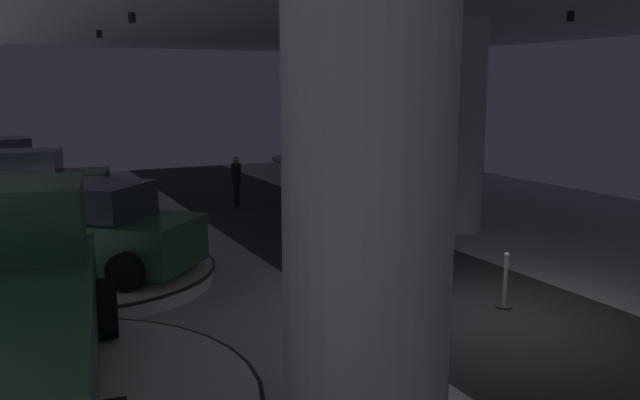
# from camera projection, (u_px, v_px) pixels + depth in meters

# --- Properties ---
(ground) EXTENTS (24.00, 44.00, 0.06)m
(ground) POSITION_uv_depth(u_px,v_px,m) (495.00, 319.00, 10.68)
(ground) COLOR #B2B2B7
(column_right) EXTENTS (1.12, 1.12, 5.50)m
(column_right) POSITION_uv_depth(u_px,v_px,m) (464.00, 128.00, 16.66)
(column_right) COLOR silver
(column_right) RESTS_ON ground
(column_left) EXTENTS (1.56, 1.56, 5.50)m
(column_left) POSITION_uv_depth(u_px,v_px,m) (368.00, 208.00, 5.74)
(column_left) COLOR silver
(column_left) RESTS_ON ground
(display_platform_deep_left) EXTENTS (4.81, 4.81, 0.25)m
(display_platform_deep_left) POSITION_uv_depth(u_px,v_px,m) (7.00, 186.00, 23.59)
(display_platform_deep_left) COLOR #B7B7BC
(display_platform_deep_left) RESTS_ON ground
(display_car_deep_left) EXTENTS (2.71, 4.42, 1.71)m
(display_car_deep_left) POSITION_uv_depth(u_px,v_px,m) (5.00, 163.00, 23.41)
(display_car_deep_left) COLOR silver
(display_car_deep_left) RESTS_ON display_platform_deep_left
(display_platform_mid_left) EXTENTS (4.81, 4.81, 0.31)m
(display_platform_mid_left) POSITION_uv_depth(u_px,v_px,m) (91.00, 276.00, 12.41)
(display_platform_mid_left) COLOR silver
(display_platform_mid_left) RESTS_ON ground
(display_car_mid_left) EXTENTS (4.32, 4.16, 1.71)m
(display_car_mid_left) POSITION_uv_depth(u_px,v_px,m) (90.00, 231.00, 12.25)
(display_car_mid_left) COLOR #2D5638
(display_car_mid_left) RESTS_ON display_platform_mid_left
(display_platform_deep_right) EXTENTS (5.80, 5.80, 0.38)m
(display_platform_deep_right) POSITION_uv_depth(u_px,v_px,m) (331.00, 161.00, 30.90)
(display_platform_deep_right) COLOR #B7B7BC
(display_platform_deep_right) RESTS_ON ground
(display_car_deep_right) EXTENTS (3.72, 4.53, 1.71)m
(display_car_deep_right) POSITION_uv_depth(u_px,v_px,m) (331.00, 142.00, 30.70)
(display_car_deep_right) COLOR red
(display_car_deep_right) RESTS_ON display_platform_deep_right
(display_platform_far_left) EXTENTS (5.55, 5.55, 0.30)m
(display_platform_far_left) POSITION_uv_depth(u_px,v_px,m) (34.00, 213.00, 18.57)
(display_platform_far_left) COLOR silver
(display_platform_far_left) RESTS_ON ground
(display_car_far_left) EXTENTS (4.50, 2.96, 1.71)m
(display_car_far_left) POSITION_uv_depth(u_px,v_px,m) (30.00, 183.00, 18.40)
(display_car_far_left) COLOR #2D5638
(display_car_far_left) RESTS_ON display_platform_far_left
(visitor_walking_near) EXTENTS (0.32, 0.32, 1.59)m
(visitor_walking_near) POSITION_uv_depth(u_px,v_px,m) (331.00, 231.00, 13.00)
(visitor_walking_near) COLOR black
(visitor_walking_near) RESTS_ON ground
(visitor_walking_far) EXTENTS (0.32, 0.32, 1.59)m
(visitor_walking_far) POSITION_uv_depth(u_px,v_px,m) (236.00, 178.00, 20.49)
(visitor_walking_far) COLOR black
(visitor_walking_far) RESTS_ON ground
(stanchion_a) EXTENTS (0.28, 0.28, 1.01)m
(stanchion_a) POSITION_uv_depth(u_px,v_px,m) (439.00, 249.00, 13.68)
(stanchion_a) COLOR #333338
(stanchion_a) RESTS_ON ground
(stanchion_b) EXTENTS (0.28, 0.28, 1.01)m
(stanchion_b) POSITION_uv_depth(u_px,v_px,m) (354.00, 282.00, 11.36)
(stanchion_b) COLOR #333338
(stanchion_b) RESTS_ON ground
(stanchion_c) EXTENTS (0.28, 0.28, 1.01)m
(stanchion_c) POSITION_uv_depth(u_px,v_px,m) (505.00, 287.00, 11.07)
(stanchion_c) COLOR #333338
(stanchion_c) RESTS_ON ground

